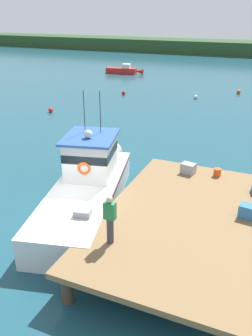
% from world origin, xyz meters
% --- Properties ---
extents(ground_plane, '(200.00, 200.00, 0.00)m').
position_xyz_m(ground_plane, '(0.00, 0.00, 0.00)').
color(ground_plane, '#1E4C5B').
extents(dock, '(6.00, 9.00, 1.20)m').
position_xyz_m(dock, '(4.80, 0.00, 1.07)').
color(dock, '#4C3D2D').
rests_on(dock, ground).
extents(main_fishing_boat, '(4.40, 9.95, 4.80)m').
position_xyz_m(main_fishing_boat, '(0.06, 1.07, 1.01)').
color(main_fishing_boat, white).
rests_on(main_fishing_boat, ground).
extents(crate_stack_near_edge, '(0.67, 0.55, 0.45)m').
position_xyz_m(crate_stack_near_edge, '(3.77, 3.54, 1.42)').
color(crate_stack_near_edge, '#9E9EA3').
rests_on(crate_stack_near_edge, dock).
extents(crate_single_by_cleat, '(0.64, 0.50, 0.47)m').
position_xyz_m(crate_single_by_cleat, '(6.60, 0.75, 1.44)').
color(crate_single_by_cleat, '#3370B2').
rests_on(crate_single_by_cleat, dock).
extents(bait_bucket, '(0.32, 0.32, 0.34)m').
position_xyz_m(bait_bucket, '(5.01, 3.74, 1.37)').
color(bait_bucket, '#E04C19').
rests_on(bait_bucket, dock).
extents(deckhand_by_the_boat, '(0.36, 0.22, 1.63)m').
position_xyz_m(deckhand_by_the_boat, '(2.83, -2.48, 2.06)').
color(deckhand_by_the_boat, '#383842').
rests_on(deckhand_by_the_boat, dock).
extents(moored_boat_off_the_point, '(5.09, 1.78, 1.27)m').
position_xyz_m(moored_boat_off_the_point, '(-12.61, 33.67, 0.44)').
color(moored_boat_off_the_point, red).
rests_on(moored_boat_off_the_point, ground).
extents(mooring_buoy_spare_mooring, '(0.35, 0.35, 0.35)m').
position_xyz_m(mooring_buoy_spare_mooring, '(-0.38, 23.03, 0.18)').
color(mooring_buoy_spare_mooring, silver).
rests_on(mooring_buoy_spare_mooring, ground).
extents(mooring_buoy_outer, '(0.39, 0.39, 0.39)m').
position_xyz_m(mooring_buoy_outer, '(-7.45, 21.89, 0.20)').
color(mooring_buoy_outer, red).
rests_on(mooring_buoy_outer, ground).
extents(mooring_buoy_channel_marker, '(0.39, 0.39, 0.39)m').
position_xyz_m(mooring_buoy_channel_marker, '(-10.35, 13.34, 0.20)').
color(mooring_buoy_channel_marker, red).
rests_on(mooring_buoy_channel_marker, ground).
extents(mooring_buoy_inshore, '(0.42, 0.42, 0.42)m').
position_xyz_m(mooring_buoy_inshore, '(3.12, 26.94, 0.21)').
color(mooring_buoy_inshore, '#EA5B19').
rests_on(mooring_buoy_inshore, ground).
extents(far_shoreline, '(120.00, 8.00, 2.40)m').
position_xyz_m(far_shoreline, '(0.00, 62.00, 1.20)').
color(far_shoreline, '#284723').
rests_on(far_shoreline, ground).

